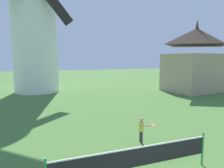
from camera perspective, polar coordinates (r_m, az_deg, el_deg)
windmill at (r=22.47m, az=-21.80°, el=16.88°), size 8.81×5.20×15.40m
tennis_net at (r=5.95m, az=6.98°, el=-20.54°), size 4.90×0.06×1.10m
player_far at (r=8.39m, az=8.74°, el=-12.68°), size 0.65×0.53×1.06m
parked_car_blue at (r=34.60m, az=-22.76°, el=2.32°), size 4.07×2.16×1.56m
chapel at (r=22.98m, az=23.16°, el=6.26°), size 6.87×5.43×7.60m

